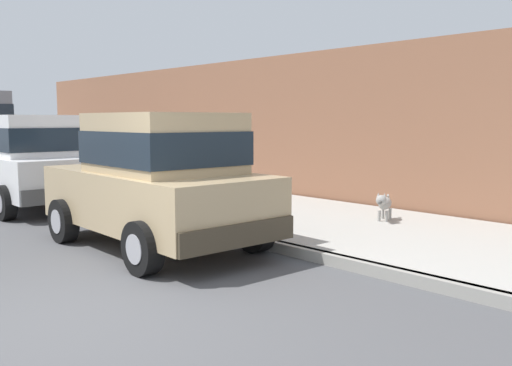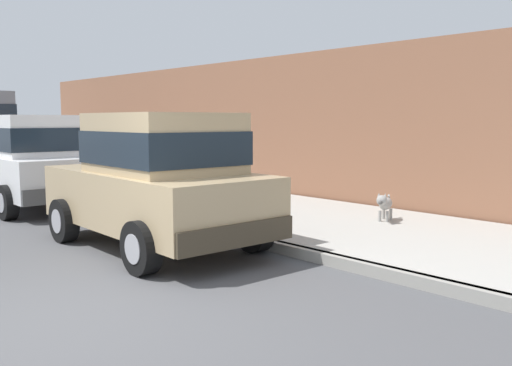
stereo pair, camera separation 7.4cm
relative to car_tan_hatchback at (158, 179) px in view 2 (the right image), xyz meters
The scene contains 7 objects.
ground_plane 3.02m from the car_tan_hatchback, 138.45° to the right, with size 80.00×80.00×0.00m, color #4C4C4F.
curb 2.35m from the car_tan_hatchback, 60.63° to the right, with size 0.16×64.00×0.14m, color gray.
sidewalk 3.55m from the car_tan_hatchback, 33.44° to the right, with size 3.60×64.00×0.14m, color #A8A59E.
car_tan_hatchback is the anchor object (origin of this frame).
car_white_hatchback 4.74m from the car_tan_hatchback, 89.40° to the left, with size 1.99×3.82×1.88m.
dog_grey 3.75m from the car_tan_hatchback, 21.57° to the right, with size 0.72×0.37×0.49m.
building_facade 6.56m from the car_tan_hatchback, 40.55° to the left, with size 0.50×20.00×3.22m, color #8C5B42.
Camera 2 is at (-1.99, -4.65, 1.79)m, focal length 38.79 mm.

